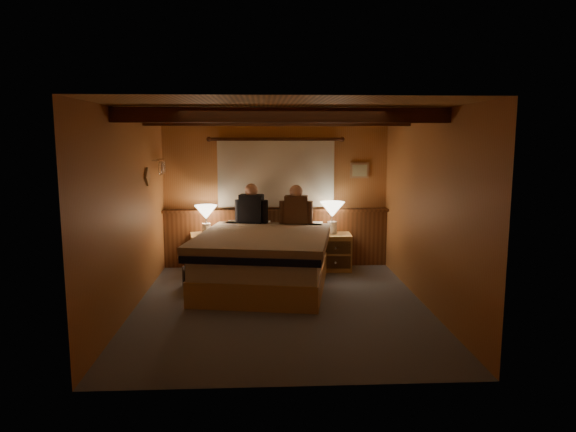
{
  "coord_description": "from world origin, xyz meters",
  "views": [
    {
      "loc": [
        -0.22,
        -6.14,
        2.07
      ],
      "look_at": [
        0.11,
        0.4,
        1.07
      ],
      "focal_mm": 32.0,
      "sensor_mm": 36.0,
      "label": 1
    }
  ],
  "objects": [
    {
      "name": "lamp_left",
      "position": [
        -1.09,
        1.71,
        0.91
      ],
      "size": [
        0.35,
        0.35,
        0.45
      ],
      "color": "silver",
      "rests_on": "nightstand_left"
    },
    {
      "name": "wall_left",
      "position": [
        -1.8,
        0.0,
        1.2
      ],
      "size": [
        0.0,
        4.2,
        4.2
      ],
      "primitive_type": "plane",
      "rotation": [
        1.57,
        0.0,
        1.57
      ],
      "color": "#B27440",
      "rests_on": "floor"
    },
    {
      "name": "wall_back",
      "position": [
        0.0,
        2.1,
        1.2
      ],
      "size": [
        3.6,
        0.0,
        3.6
      ],
      "primitive_type": "plane",
      "rotation": [
        1.57,
        0.0,
        0.0
      ],
      "color": "#B27440",
      "rests_on": "floor"
    },
    {
      "name": "curtain_window",
      "position": [
        0.0,
        2.03,
        1.52
      ],
      "size": [
        2.18,
        0.09,
        1.11
      ],
      "color": "#4C2713",
      "rests_on": "wall_back"
    },
    {
      "name": "nightstand_left",
      "position": [
        -1.06,
        1.73,
        0.3
      ],
      "size": [
        0.61,
        0.57,
        0.59
      ],
      "rotation": [
        0.0,
        0.0,
        0.17
      ],
      "color": "tan",
      "rests_on": "floor"
    },
    {
      "name": "framed_print",
      "position": [
        1.35,
        2.08,
        1.55
      ],
      "size": [
        0.3,
        0.04,
        0.25
      ],
      "color": "tan",
      "rests_on": "wall_back"
    },
    {
      "name": "person_right",
      "position": [
        0.29,
        1.61,
        1.01
      ],
      "size": [
        0.51,
        0.25,
        0.63
      ],
      "rotation": [
        0.0,
        0.0,
        -0.14
      ],
      "color": "#482D1D",
      "rests_on": "bed"
    },
    {
      "name": "ceiling_beams",
      "position": [
        0.0,
        0.15,
        2.31
      ],
      "size": [
        3.6,
        1.65,
        0.16
      ],
      "color": "#4C2713",
      "rests_on": "ceiling"
    },
    {
      "name": "wall_front",
      "position": [
        0.0,
        -2.1,
        1.2
      ],
      "size": [
        3.6,
        0.0,
        3.6
      ],
      "primitive_type": "plane",
      "rotation": [
        -1.57,
        0.0,
        0.0
      ],
      "color": "#B27440",
      "rests_on": "floor"
    },
    {
      "name": "coat_rail",
      "position": [
        -1.72,
        1.58,
        1.67
      ],
      "size": [
        0.05,
        0.55,
        0.24
      ],
      "color": "silver",
      "rests_on": "wall_left"
    },
    {
      "name": "nightstand_right",
      "position": [
        0.91,
        1.74,
        0.29
      ],
      "size": [
        0.54,
        0.49,
        0.57
      ],
      "rotation": [
        0.0,
        0.0,
        -0.05
      ],
      "color": "tan",
      "rests_on": "floor"
    },
    {
      "name": "wall_right",
      "position": [
        1.8,
        0.0,
        1.2
      ],
      "size": [
        0.0,
        4.2,
        4.2
      ],
      "primitive_type": "plane",
      "rotation": [
        1.57,
        0.0,
        -1.57
      ],
      "color": "#B27440",
      "rests_on": "floor"
    },
    {
      "name": "bed",
      "position": [
        -0.19,
        0.86,
        0.4
      ],
      "size": [
        2.06,
        2.51,
        0.77
      ],
      "rotation": [
        0.0,
        0.0,
        -0.17
      ],
      "color": "tan",
      "rests_on": "floor"
    },
    {
      "name": "floor",
      "position": [
        0.0,
        0.0,
        0.0
      ],
      "size": [
        4.2,
        4.2,
        0.0
      ],
      "primitive_type": "plane",
      "color": "#50555F",
      "rests_on": "ground"
    },
    {
      "name": "person_left",
      "position": [
        -0.39,
        1.74,
        1.01
      ],
      "size": [
        0.51,
        0.29,
        0.64
      ],
      "rotation": [
        0.0,
        0.0,
        -0.24
      ],
      "color": "black",
      "rests_on": "bed"
    },
    {
      "name": "duffel_bag",
      "position": [
        -1.1,
        0.89,
        0.15
      ],
      "size": [
        0.52,
        0.38,
        0.33
      ],
      "rotation": [
        0.0,
        0.0,
        0.24
      ],
      "color": "black",
      "rests_on": "floor"
    },
    {
      "name": "ceiling",
      "position": [
        0.0,
        0.0,
        2.4
      ],
      "size": [
        4.2,
        4.2,
        0.0
      ],
      "primitive_type": "plane",
      "rotation": [
        3.14,
        0.0,
        0.0
      ],
      "color": "#DFA353",
      "rests_on": "wall_back"
    },
    {
      "name": "wainscot",
      "position": [
        0.0,
        2.04,
        0.49
      ],
      "size": [
        3.6,
        0.23,
        0.94
      ],
      "color": "brown",
      "rests_on": "wall_back"
    },
    {
      "name": "lamp_right",
      "position": [
        0.88,
        1.78,
        0.93
      ],
      "size": [
        0.39,
        0.39,
        0.5
      ],
      "color": "silver",
      "rests_on": "nightstand_right"
    }
  ]
}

